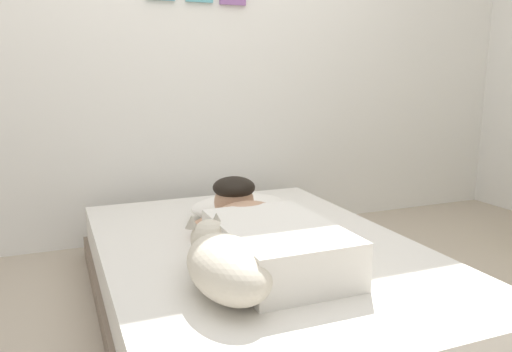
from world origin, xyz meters
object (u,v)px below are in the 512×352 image
Objects in this scene: pillow at (239,206)px; coffee_cup at (264,206)px; bed at (261,278)px; dog at (225,263)px; cell_phone at (292,240)px; person_lying at (264,233)px.

coffee_cup is (0.15, 0.00, -0.02)m from pillow.
dog reaches higher than bed.
bed is 3.50× the size of dog.
cell_phone is (-0.06, -0.47, -0.03)m from coffee_cup.
person_lying is at bearing -113.25° from coffee_cup.
pillow is 4.16× the size of coffee_cup.
person_lying is 0.36m from dog.
coffee_cup is at bearing 59.23° from dog.
person_lying reaches higher than pillow.
dog is (-0.25, -0.25, -0.00)m from person_lying.
person_lying is (-0.04, -0.13, 0.26)m from bed.
coffee_cup is 0.89× the size of cell_phone.
person_lying is at bearing 45.09° from dog.
cell_phone is (0.45, 0.40, -0.10)m from dog.
pillow is at bearing 66.89° from dog.
bed is 0.22m from cell_phone.
cell_phone is (0.16, 0.01, 0.16)m from bed.
coffee_cup is (0.22, 0.49, 0.19)m from bed.
dog is (-0.29, -0.38, 0.25)m from bed.
dog is (-0.37, -0.87, 0.05)m from pillow.
bed is 0.29m from person_lying.
dog is at bearing -138.80° from cell_phone.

